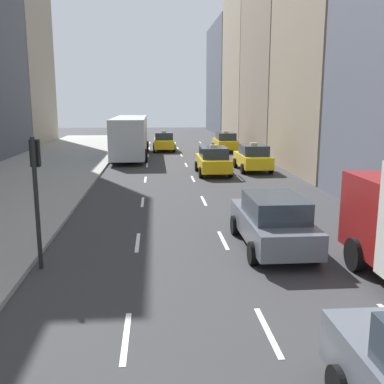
{
  "coord_description": "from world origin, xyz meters",
  "views": [
    {
      "loc": [
        0.43,
        -0.04,
        4.49
      ],
      "look_at": [
        1.7,
        15.57,
        1.33
      ],
      "focal_mm": 42.0,
      "sensor_mm": 36.0,
      "label": 1
    }
  ],
  "objects": [
    {
      "name": "sedan_silver_behind",
      "position": [
        4.0,
        13.12,
        0.87
      ],
      "size": [
        2.02,
        4.7,
        1.7
      ],
      "color": "#565B66",
      "rests_on": "ground"
    },
    {
      "name": "taxi_second",
      "position": [
        4.0,
        27.63,
        0.88
      ],
      "size": [
        2.02,
        4.4,
        1.87
      ],
      "color": "yellow",
      "rests_on": "ground"
    },
    {
      "name": "city_bus",
      "position": [
        -1.61,
        36.9,
        1.79
      ],
      "size": [
        2.8,
        11.61,
        3.25
      ],
      "color": "#B7BCC1",
      "rests_on": "ground"
    },
    {
      "name": "taxi_lead",
      "position": [
        6.8,
        40.68,
        0.88
      ],
      "size": [
        2.02,
        4.4,
        1.87
      ],
      "color": "yellow",
      "rests_on": "ground"
    },
    {
      "name": "taxi_fourth",
      "position": [
        6.8,
        28.91,
        0.88
      ],
      "size": [
        2.02,
        4.4,
        1.87
      ],
      "color": "yellow",
      "rests_on": "ground"
    },
    {
      "name": "sidewalk_left",
      "position": [
        -7.0,
        27.0,
        0.07
      ],
      "size": [
        8.0,
        66.0,
        0.15
      ],
      "primitive_type": "cube",
      "color": "gray",
      "rests_on": "ground"
    },
    {
      "name": "traffic_light_pole",
      "position": [
        -2.75,
        11.99,
        2.41
      ],
      "size": [
        0.24,
        0.42,
        3.6
      ],
      "color": "black",
      "rests_on": "ground"
    },
    {
      "name": "taxi_third",
      "position": [
        1.2,
        41.56,
        0.88
      ],
      "size": [
        2.02,
        4.4,
        1.87
      ],
      "color": "yellow",
      "rests_on": "ground"
    },
    {
      "name": "building_row_right",
      "position": [
        12.0,
        37.81,
        9.79
      ],
      "size": [
        6.0,
        77.61,
        27.06
      ],
      "color": "gray",
      "rests_on": "ground"
    },
    {
      "name": "lane_markings",
      "position": [
        2.6,
        23.0,
        0.01
      ],
      "size": [
        5.72,
        56.0,
        0.01
      ],
      "color": "white",
      "rests_on": "ground"
    }
  ]
}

